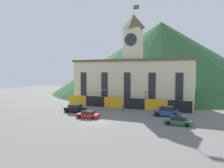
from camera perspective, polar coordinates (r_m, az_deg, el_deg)
The scene contains 11 objects.
ground_plane at distance 41.30m, azimuth -4.53°, elevation -9.83°, with size 160.00×160.00×0.00m, color #605E5B.
civic_building at distance 62.08m, azimuth 5.52°, elevation 1.24°, with size 33.46×10.71×27.68m.
banner_fence at distance 55.35m, azimuth 3.09°, elevation -5.02°, with size 32.64×0.12×2.69m.
hillside_backdrop at distance 103.30m, azimuth 12.64°, elevation 6.90°, with size 97.01×97.01×31.81m, color #234C28.
street_lamp_far_left at distance 58.02m, azimuth -2.22°, elevation -2.57°, with size 1.26×0.36×4.65m.
street_lamp_far_right at distance 54.16m, azimuth 8.85°, elevation -2.97°, with size 1.26×0.36×4.74m.
car_red_sedan at distance 44.51m, azimuth -6.30°, elevation -7.99°, with size 4.53×2.41×1.45m.
car_green_wagon at distance 40.49m, azimuth 16.97°, elevation -9.19°, with size 4.73×2.43×1.55m.
car_black_suv at distance 50.96m, azimuth -9.62°, elevation -6.38°, with size 5.00×2.58×1.80m.
car_blue_van at distance 47.39m, azimuth 13.99°, elevation -7.01°, with size 5.28×2.79×2.10m.
pedestrian at distance 51.89m, azimuth 2.89°, elevation -6.07°, with size 0.51×0.51×1.67m.
Camera 1 is at (18.60, -35.64, 9.44)m, focal length 35.00 mm.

